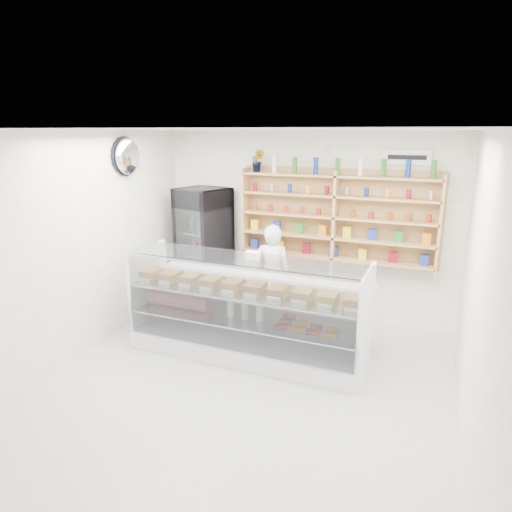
% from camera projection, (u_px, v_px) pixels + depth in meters
% --- Properties ---
extents(room, '(5.00, 5.00, 5.00)m').
position_uv_depth(room, '(234.00, 271.00, 4.68)').
color(room, '#ADACB1').
rests_on(room, ground).
extents(display_counter, '(2.99, 0.89, 1.30)m').
position_uv_depth(display_counter, '(247.00, 328.00, 5.81)').
color(display_counter, white).
rests_on(display_counter, floor).
extents(shop_worker, '(0.59, 0.43, 1.51)m').
position_uv_depth(shop_worker, '(272.00, 275.00, 6.65)').
color(shop_worker, silver).
rests_on(shop_worker, floor).
extents(drinks_cooler, '(0.86, 0.84, 1.94)m').
position_uv_depth(drinks_cooler, '(204.00, 249.00, 7.26)').
color(drinks_cooler, black).
rests_on(drinks_cooler, floor).
extents(wall_shelving, '(2.84, 0.28, 1.33)m').
position_uv_depth(wall_shelving, '(335.00, 217.00, 6.52)').
color(wall_shelving, tan).
rests_on(wall_shelving, back_wall).
extents(potted_plant, '(0.21, 0.18, 0.33)m').
position_uv_depth(potted_plant, '(258.00, 161.00, 6.76)').
color(potted_plant, '#1E6626').
rests_on(potted_plant, wall_shelving).
extents(security_mirror, '(0.15, 0.50, 0.50)m').
position_uv_depth(security_mirror, '(128.00, 156.00, 6.27)').
color(security_mirror, silver).
rests_on(security_mirror, left_wall).
extents(wall_sign, '(0.62, 0.03, 0.20)m').
position_uv_depth(wall_sign, '(407.00, 157.00, 6.08)').
color(wall_sign, white).
rests_on(wall_sign, back_wall).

